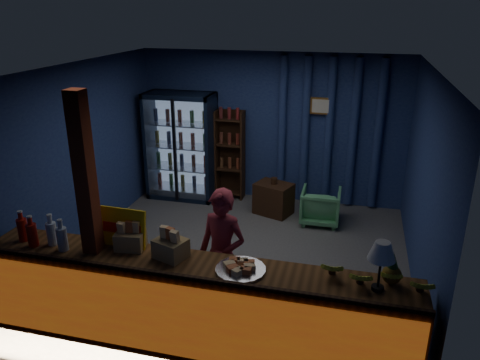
# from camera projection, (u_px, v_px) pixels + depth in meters

# --- Properties ---
(ground) EXTENTS (4.60, 4.60, 0.00)m
(ground) POSITION_uv_depth(u_px,v_px,m) (240.00, 255.00, 6.60)
(ground) COLOR #515154
(ground) RESTS_ON ground
(room_walls) EXTENTS (4.60, 4.60, 4.60)m
(room_walls) POSITION_uv_depth(u_px,v_px,m) (239.00, 148.00, 6.05)
(room_walls) COLOR navy
(room_walls) RESTS_ON ground
(counter) EXTENTS (4.40, 0.57, 0.99)m
(counter) POSITION_uv_depth(u_px,v_px,m) (192.00, 305.00, 4.71)
(counter) COLOR brown
(counter) RESTS_ON ground
(support_post) EXTENTS (0.16, 0.16, 2.60)m
(support_post) POSITION_uv_depth(u_px,v_px,m) (90.00, 220.00, 4.67)
(support_post) COLOR maroon
(support_post) RESTS_ON ground
(beverage_cooler) EXTENTS (1.20, 0.62, 1.90)m
(beverage_cooler) POSITION_uv_depth(u_px,v_px,m) (183.00, 146.00, 8.38)
(beverage_cooler) COLOR black
(beverage_cooler) RESTS_ON ground
(bottle_shelf) EXTENTS (0.50, 0.28, 1.60)m
(bottle_shelf) POSITION_uv_depth(u_px,v_px,m) (230.00, 155.00, 8.35)
(bottle_shelf) COLOR #362111
(bottle_shelf) RESTS_ON ground
(curtain_folds) EXTENTS (1.74, 0.14, 2.50)m
(curtain_folds) POSITION_uv_depth(u_px,v_px,m) (329.00, 132.00, 7.85)
(curtain_folds) COLOR navy
(curtain_folds) RESTS_ON room_walls
(framed_picture) EXTENTS (0.36, 0.04, 0.28)m
(framed_picture) POSITION_uv_depth(u_px,v_px,m) (321.00, 106.00, 7.69)
(framed_picture) COLOR #BD842F
(framed_picture) RESTS_ON room_walls
(shopkeeper) EXTENTS (0.62, 0.48, 1.51)m
(shopkeeper) POSITION_uv_depth(u_px,v_px,m) (222.00, 255.00, 5.10)
(shopkeeper) COLOR maroon
(shopkeeper) RESTS_ON ground
(green_chair) EXTENTS (0.62, 0.63, 0.57)m
(green_chair) POSITION_uv_depth(u_px,v_px,m) (320.00, 206.00, 7.50)
(green_chair) COLOR #53A76C
(green_chair) RESTS_ON ground
(side_table) EXTENTS (0.69, 0.60, 0.64)m
(side_table) POSITION_uv_depth(u_px,v_px,m) (274.00, 198.00, 7.83)
(side_table) COLOR #362111
(side_table) RESTS_ON ground
(yellow_sign) EXTENTS (0.52, 0.12, 0.41)m
(yellow_sign) POSITION_uv_depth(u_px,v_px,m) (123.00, 228.00, 4.82)
(yellow_sign) COLOR #EBB70C
(yellow_sign) RESTS_ON counter
(soda_bottles) EXTENTS (0.64, 0.19, 0.34)m
(soda_bottles) POSITION_uv_depth(u_px,v_px,m) (42.00, 233.00, 4.85)
(soda_bottles) COLOR red
(soda_bottles) RESTS_ON counter
(snack_box_left) EXTENTS (0.37, 0.33, 0.32)m
(snack_box_left) POSITION_uv_depth(u_px,v_px,m) (171.00, 247.00, 4.63)
(snack_box_left) COLOR tan
(snack_box_left) RESTS_ON counter
(snack_box_centre) EXTENTS (0.32, 0.27, 0.30)m
(snack_box_centre) POSITION_uv_depth(u_px,v_px,m) (130.00, 239.00, 4.80)
(snack_box_centre) COLOR tan
(snack_box_centre) RESTS_ON counter
(pastry_tray) EXTENTS (0.48, 0.48, 0.08)m
(pastry_tray) POSITION_uv_depth(u_px,v_px,m) (241.00, 268.00, 4.42)
(pastry_tray) COLOR silver
(pastry_tray) RESTS_ON counter
(banana_bunches) EXTENTS (1.00, 0.29, 0.16)m
(banana_bunches) POSITION_uv_depth(u_px,v_px,m) (375.00, 276.00, 4.19)
(banana_bunches) COLOR yellow
(banana_bunches) RESTS_ON counter
(table_lamp) EXTENTS (0.24, 0.24, 0.47)m
(table_lamp) POSITION_uv_depth(u_px,v_px,m) (382.00, 253.00, 4.00)
(table_lamp) COLOR black
(table_lamp) RESTS_ON counter
(pineapple) EXTENTS (0.17, 0.17, 0.30)m
(pineapple) POSITION_uv_depth(u_px,v_px,m) (392.00, 272.00, 4.18)
(pineapple) COLOR brown
(pineapple) RESTS_ON counter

